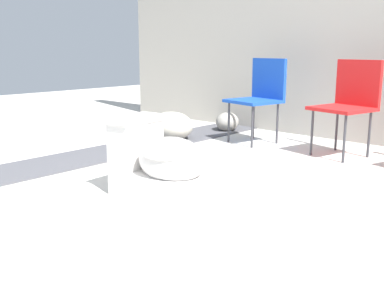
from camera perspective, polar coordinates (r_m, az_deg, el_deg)
The scene contains 7 objects.
ground_plane at distance 2.90m, azimuth -5.10°, elevation -6.67°, with size 14.00×14.00×0.00m, color beige.
gravel_strip at distance 4.10m, azimuth -11.39°, elevation -1.22°, with size 0.56×8.00×0.01m, color #4C4C51.
toilet at distance 2.82m, azimuth -4.04°, elevation -2.53°, with size 0.65×0.42×0.52m.
folding_chair_left at distance 4.56m, azimuth 8.75°, elevation 6.64°, with size 0.52×0.52×0.83m.
folding_chair_middle at distance 4.16m, azimuth 19.42°, elevation 5.60°, with size 0.53×0.53×0.83m.
boulder_near at distance 5.16m, azimuth 4.50°, elevation 2.84°, with size 0.30×0.26×0.22m, color gray.
boulder_far at distance 4.64m, azimuth -2.64°, elevation 2.30°, with size 0.46×0.42×0.29m, color #ADA899.
Camera 1 is at (2.03, -1.85, 0.92)m, focal length 42.00 mm.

